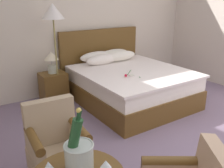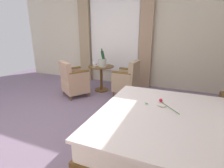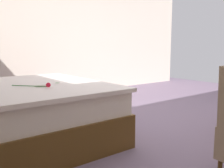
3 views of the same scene
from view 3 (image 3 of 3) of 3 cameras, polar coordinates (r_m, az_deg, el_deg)
The scene contains 2 objects.
ground_plane at distance 3.81m, azimuth 11.83°, elevation -7.70°, with size 8.08×8.08×0.00m, color slate.
wall_far_side at distance 5.85m, azimuth -8.97°, elevation 12.74°, with size 0.12×6.70×2.99m.
Camera 3 is at (-2.38, 2.79, 1.05)m, focal length 40.00 mm.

